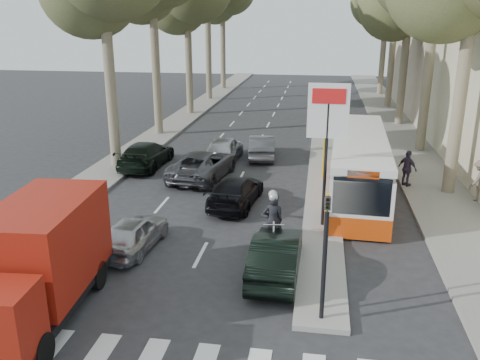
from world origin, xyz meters
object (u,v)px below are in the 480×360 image
Objects in this scene: silver_hatchback at (134,233)px; city_bus at (358,164)px; red_truck at (37,261)px; motorcycle at (273,220)px; dark_hatchback at (276,255)px.

city_bus is (8.10, 7.15, 0.86)m from silver_hatchback.
city_bus is at bearing -133.45° from silver_hatchback.
red_truck reaches higher than motorcycle.
silver_hatchback is at bearing -10.95° from dark_hatchback.
silver_hatchback is at bearing -135.99° from city_bus.
dark_hatchback is 1.73× the size of motorcycle.
red_truck reaches higher than silver_hatchback.
red_truck is at bearing 82.04° from silver_hatchback.
city_bus is at bearing -109.28° from dark_hatchback.
silver_hatchback is 10.84m from city_bus.
motorcycle is at bearing -116.75° from city_bus.
dark_hatchback is 0.39× the size of city_bus.
dark_hatchback is at bearing 173.39° from silver_hatchback.
red_truck reaches higher than city_bus.
motorcycle is (5.78, 5.56, -0.71)m from red_truck.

